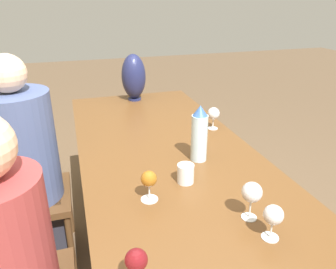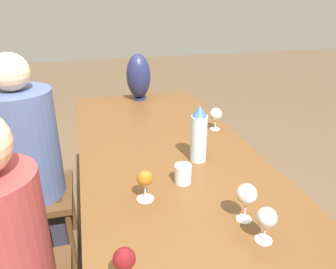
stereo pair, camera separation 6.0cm
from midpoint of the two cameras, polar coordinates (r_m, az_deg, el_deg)
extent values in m
cube|color=brown|center=(1.66, 1.69, -4.78)|extent=(2.34, 0.90, 0.04)
cylinder|color=brown|center=(2.84, 2.37, -0.81)|extent=(0.07, 0.07, 0.72)
cylinder|color=brown|center=(2.74, -11.88, -2.33)|extent=(0.07, 0.07, 0.72)
cylinder|color=silver|center=(1.60, 6.42, -0.72)|extent=(0.08, 0.08, 0.23)
cone|color=#33599E|center=(1.55, 6.66, 4.09)|extent=(0.07, 0.07, 0.05)
cylinder|color=silver|center=(1.44, 3.83, -6.87)|extent=(0.07, 0.07, 0.09)
cylinder|color=#1E234C|center=(2.58, -4.36, 6.29)|extent=(0.10, 0.10, 0.01)
ellipsoid|color=#1E234C|center=(2.54, -4.48, 10.10)|extent=(0.18, 0.18, 0.34)
sphere|color=maroon|center=(0.96, -5.74, -20.78)|extent=(0.07, 0.07, 0.07)
cylinder|color=silver|center=(1.28, 14.42, -14.11)|extent=(0.06, 0.06, 0.00)
cylinder|color=silver|center=(1.26, 14.60, -12.67)|extent=(0.01, 0.01, 0.08)
sphere|color=silver|center=(1.22, 14.94, -9.99)|extent=(0.08, 0.08, 0.08)
cylinder|color=silver|center=(1.21, 17.72, -17.11)|extent=(0.06, 0.06, 0.00)
cylinder|color=silver|center=(1.19, 17.92, -15.88)|extent=(0.01, 0.01, 0.06)
sphere|color=silver|center=(1.15, 18.30, -13.54)|extent=(0.07, 0.07, 0.07)
cylinder|color=silver|center=(2.03, 9.02, 0.95)|extent=(0.06, 0.06, 0.00)
cylinder|color=silver|center=(2.01, 9.08, 1.83)|extent=(0.01, 0.01, 0.06)
sphere|color=silver|center=(1.99, 9.19, 3.53)|extent=(0.07, 0.07, 0.07)
cylinder|color=silver|center=(1.35, -2.67, -11.13)|extent=(0.07, 0.07, 0.00)
cylinder|color=silver|center=(1.33, -2.70, -9.89)|extent=(0.01, 0.01, 0.07)
sphere|color=#995B19|center=(1.30, -2.75, -7.64)|extent=(0.06, 0.06, 0.06)
cube|color=brown|center=(2.10, -21.58, -9.87)|extent=(0.44, 0.44, 0.04)
cylinder|color=brown|center=(2.05, -15.62, -17.60)|extent=(0.04, 0.04, 0.41)
cylinder|color=brown|center=(2.36, -15.67, -11.63)|extent=(0.04, 0.04, 0.41)
cylinder|color=brown|center=(2.11, -26.47, -18.19)|extent=(0.04, 0.04, 0.41)
cylinder|color=brown|center=(2.41, -24.91, -12.30)|extent=(0.04, 0.04, 0.41)
cube|color=#2D2D38|center=(2.20, -19.04, -14.26)|extent=(0.28, 0.20, 0.45)
cylinder|color=#475684|center=(1.95, -22.99, -1.74)|extent=(0.37, 0.37, 0.61)
sphere|color=beige|center=(1.82, -24.99, 9.84)|extent=(0.19, 0.19, 0.19)
camera|label=1|loc=(0.03, -88.97, 0.45)|focal=35.00mm
camera|label=2|loc=(0.03, 91.03, -0.45)|focal=35.00mm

